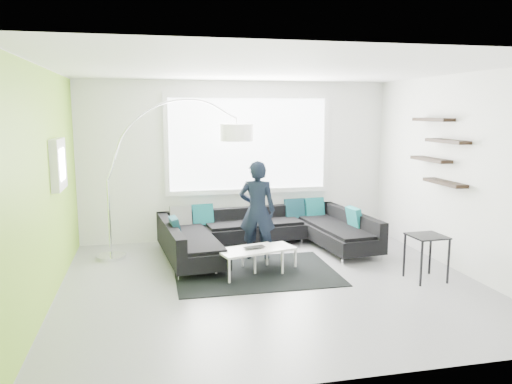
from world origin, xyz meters
TOP-DOWN VIEW (x-y plane):
  - ground at (0.00, 0.00)m, footprint 5.50×5.50m
  - room_shell at (0.04, 0.21)m, footprint 5.54×5.04m
  - sectional_sofa at (0.27, 1.40)m, footprint 3.43×2.33m
  - rug at (-0.12, 0.47)m, footprint 2.28×1.67m
  - coffee_table at (-0.04, 0.54)m, footprint 1.25×0.92m
  - arc_lamp at (-2.17, 1.65)m, footprint 2.31×0.72m
  - side_table at (2.08, -0.32)m, footprint 0.48×0.48m
  - person at (0.06, 1.14)m, footprint 0.78×0.71m
  - laptop at (-0.12, 0.41)m, footprint 0.40×0.35m

SIDE VIEW (x-z plane):
  - ground at x=0.00m, z-range 0.00..0.00m
  - rug at x=-0.12m, z-range 0.00..0.01m
  - coffee_table at x=-0.04m, z-range 0.00..0.37m
  - sectional_sofa at x=0.27m, z-range -0.04..0.66m
  - side_table at x=2.08m, z-range 0.00..0.63m
  - laptop at x=-0.12m, z-range 0.37..0.39m
  - person at x=0.06m, z-range 0.00..1.54m
  - arc_lamp at x=-2.17m, z-range 0.00..2.47m
  - room_shell at x=0.04m, z-range 0.40..3.22m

